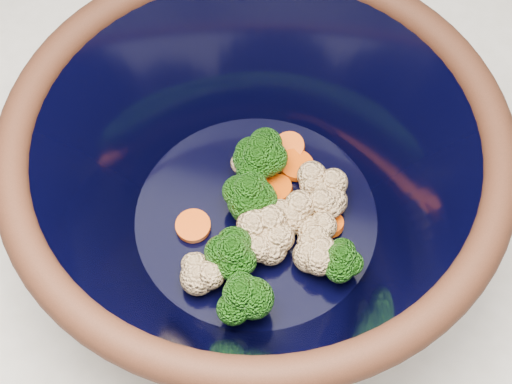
% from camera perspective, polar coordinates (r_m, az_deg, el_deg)
% --- Properties ---
extents(mixing_bowl, '(0.44, 0.44, 0.17)m').
position_cam_1_polar(mixing_bowl, '(0.57, -0.00, 0.84)').
color(mixing_bowl, black).
rests_on(mixing_bowl, counter).
extents(vegetable_pile, '(0.16, 0.20, 0.05)m').
position_cam_1_polar(vegetable_pile, '(0.60, 0.74, -1.71)').
color(vegetable_pile, '#608442').
rests_on(vegetable_pile, mixing_bowl).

